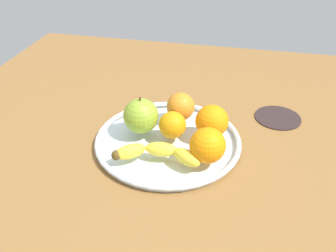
{
  "coord_description": "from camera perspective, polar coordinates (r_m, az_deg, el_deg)",
  "views": [
    {
      "loc": [
        -14.03,
        64.06,
        48.53
      ],
      "look_at": [
        0.0,
        0.0,
        4.8
      ],
      "focal_mm": 38.51,
      "sensor_mm": 36.0,
      "label": 1
    }
  ],
  "objects": [
    {
      "name": "apple",
      "position": [
        0.81,
        -4.31,
        1.6
      ],
      "size": [
        7.99,
        7.99,
        8.79
      ],
      "color": "#8BAC2E",
      "rests_on": "fruit_bowl"
    },
    {
      "name": "ambient_coaster",
      "position": [
        0.94,
        16.99,
        1.36
      ],
      "size": [
        11.42,
        11.42,
        0.6
      ],
      "primitive_type": "cylinder",
      "color": "#2E2222",
      "rests_on": "ground_plane"
    },
    {
      "name": "orange_front_right",
      "position": [
        0.8,
        6.95,
        0.75
      ],
      "size": [
        7.35,
        7.35,
        7.35
      ],
      "primitive_type": "sphere",
      "color": "orange",
      "rests_on": "fruit_bowl"
    },
    {
      "name": "fruit_bowl",
      "position": [
        0.81,
        -0.0,
        -2.29
      ],
      "size": [
        32.74,
        32.74,
        1.8
      ],
      "color": "silver",
      "rests_on": "ground_plane"
    },
    {
      "name": "banana",
      "position": [
        0.74,
        -1.82,
        -4.25
      ],
      "size": [
        19.02,
        6.96,
        3.04
      ],
      "rotation": [
        0.0,
        0.0,
        0.05
      ],
      "color": "yellow",
      "rests_on": "fruit_bowl"
    },
    {
      "name": "orange_back_left",
      "position": [
        0.85,
        2.01,
        3.08
      ],
      "size": [
        6.71,
        6.71,
        6.71
      ],
      "primitive_type": "sphere",
      "color": "orange",
      "rests_on": "fruit_bowl"
    },
    {
      "name": "ground_plane",
      "position": [
        0.83,
        -0.0,
        -3.92
      ],
      "size": [
        124.21,
        124.21,
        4.0
      ],
      "primitive_type": "cube",
      "color": "brown"
    },
    {
      "name": "orange_front_left",
      "position": [
        0.72,
        6.29,
        -3.06
      ],
      "size": [
        7.35,
        7.35,
        7.35
      ],
      "primitive_type": "sphere",
      "color": "orange",
      "rests_on": "fruit_bowl"
    },
    {
      "name": "orange_back_right",
      "position": [
        0.79,
        0.71,
        0.18
      ],
      "size": [
        6.07,
        6.07,
        6.07
      ],
      "primitive_type": "sphere",
      "color": "orange",
      "rests_on": "fruit_bowl"
    }
  ]
}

